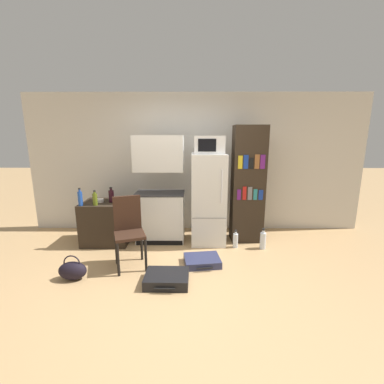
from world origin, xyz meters
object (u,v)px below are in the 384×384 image
Objects in this scene: bottle_milk_white at (112,196)px; bookshelf at (248,185)px; refrigerator at (208,199)px; bottle_olive_oil at (95,199)px; bowl at (98,200)px; suitcase_small_flat at (167,279)px; handbag at (73,270)px; kitchen_hutch at (160,194)px; bottle_blue_soda at (80,198)px; suitcase_large_flat at (202,261)px; water_bottle_middle at (235,240)px; microwave at (209,145)px; bottle_wine_dark at (111,196)px; water_bottle_front at (263,240)px; chair at (129,226)px; side_table at (107,222)px.

bookshelf is at bearing 0.91° from bottle_milk_white.
bottle_olive_oil is (-1.84, -0.26, 0.06)m from refrigerator.
bowl is (-0.20, -0.10, -0.06)m from bottle_milk_white.
suitcase_small_flat is 1.23m from handbag.
kitchen_hutch is 6.32× the size of bottle_blue_soda.
handbag is at bearing -75.21° from bottle_blue_soda.
handbag is (-0.98, -1.31, -0.71)m from kitchen_hutch.
bowl is at bearing -178.89° from refrigerator.
water_bottle_middle is (0.57, 0.58, 0.08)m from suitcase_large_flat.
microwave is 1.89× the size of bottle_wine_dark.
refrigerator reaches higher than suitcase_large_flat.
suitcase_small_flat is at bearing -133.75° from water_bottle_middle.
bottle_milk_white is (0.39, 0.34, -0.04)m from bottle_blue_soda.
handbag is at bearing -88.34° from bottle_olive_oil.
bookshelf reaches higher than microwave.
bottle_wine_dark is at bearing 174.21° from water_bottle_front.
chair is at bearing -41.06° from bottle_olive_oil.
bowl is (-0.12, -0.01, 0.39)m from side_table.
water_bottle_front reaches higher than suitcase_small_flat.
bottle_milk_white is 0.35× the size of suitcase_small_flat.
bottle_wine_dark reaches higher than handbag.
water_bottle_middle is (1.03, 1.08, 0.06)m from suitcase_small_flat.
bottle_blue_soda is at bearing -172.37° from refrigerator.
bookshelf is at bearing 8.67° from microwave.
kitchen_hutch is 1.05m from bowl.
bottle_wine_dark is (-2.33, -0.15, -0.17)m from bookshelf.
water_bottle_front is at bearing 35.91° from suitcase_small_flat.
chair is 1.17m from suitcase_large_flat.
refrigerator reaches higher than water_bottle_front.
bottle_wine_dark is 0.26× the size of chair.
bowl is 0.32× the size of suitcase_large_flat.
water_bottle_front is at bearing -11.87° from kitchen_hutch.
bookshelf is at bearing 3.11° from bowl.
bottle_olive_oil is at bearing -171.93° from bookshelf.
bottle_wine_dark is 0.46× the size of suitcase_large_flat.
bottle_olive_oil is at bearing -133.37° from bottle_wine_dark.
bookshelf is at bearing 41.66° from suitcase_large_flat.
microwave reaches higher than bowl.
suitcase_large_flat is (1.04, 0.01, -0.54)m from chair.
bowl is 1.09m from chair.
bookshelf reaches higher than suitcase_large_flat.
kitchen_hutch reaches higher than bottle_olive_oil.
microwave reaches higher than bottle_blue_soda.
handbag is (-1.69, -0.41, 0.07)m from suitcase_large_flat.
bottle_olive_oil reaches higher than bowl.
kitchen_hutch is 1.79m from handbag.
bottle_milk_white is 0.19× the size of chair.
side_table reaches higher than suitcase_large_flat.
water_bottle_middle is at bearing 37.83° from suitcase_large_flat.
bowl is at bearing -176.89° from bookshelf.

